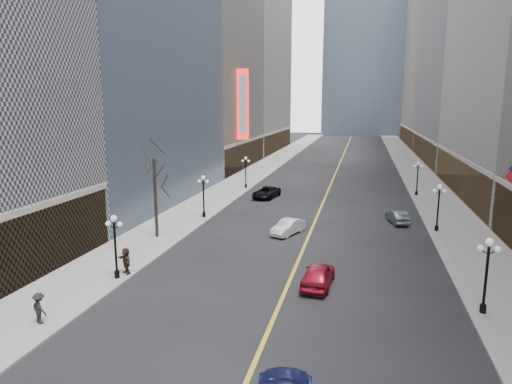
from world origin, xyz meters
The scene contains 21 objects.
sidewalk_east centered at (14.00, 70.00, 0.07)m, with size 6.00×230.00×0.15m, color gray.
sidewalk_west centered at (-14.00, 70.00, 0.07)m, with size 6.00×230.00×0.15m, color gray.
lane_line centered at (0.00, 80.00, 0.01)m, with size 0.25×200.00×0.02m, color gold.
bldg_east_c centered at (29.88, 106.00, 24.18)m, with size 26.60×40.60×48.80m.
bldg_east_d centered at (29.90, 149.00, 31.17)m, with size 26.60×46.60×62.80m.
bldg_west_c centered at (-29.88, 87.00, 25.19)m, with size 26.60×30.60×50.80m.
bldg_west_d centered at (-29.92, 121.00, 36.17)m, with size 26.60×38.60×72.80m.
streetlamp_east_1 centered at (11.80, 30.00, 2.90)m, with size 1.26×0.44×4.52m.
streetlamp_east_2 centered at (11.80, 48.00, 2.90)m, with size 1.26×0.44×4.52m.
streetlamp_east_3 centered at (11.80, 66.00, 2.90)m, with size 1.26×0.44×4.52m.
streetlamp_west_1 centered at (-11.80, 30.00, 2.90)m, with size 1.26×0.44×4.52m.
streetlamp_west_2 centered at (-11.80, 48.00, 2.90)m, with size 1.26×0.44×4.52m.
streetlamp_west_3 centered at (-11.80, 66.00, 2.90)m, with size 1.26×0.44×4.52m.
theatre_marquee centered at (-15.88, 80.00, 12.00)m, with size 2.00×0.55×12.00m.
tree_west_far centered at (-13.50, 40.00, 6.24)m, with size 3.60×3.60×7.92m.
car_nb_mid centered at (-2.00, 44.03, 0.71)m, with size 1.50×4.29×1.41m, color #B9BABC.
car_nb_far centered at (-7.52, 60.21, 0.74)m, with size 2.45×5.31×1.48m, color black.
car_sb_mid centered at (2.00, 32.12, 0.79)m, with size 1.87×4.65×1.58m, color maroon.
car_sb_far centered at (8.34, 50.65, 0.66)m, with size 1.39×3.98×1.31m, color #494E50.
ped_west_walk centered at (-12.45, 22.95, 1.04)m, with size 1.15×0.47×1.78m, color black.
ped_west_far centered at (-11.60, 30.96, 1.11)m, with size 1.77×0.51×1.91m, color #33251C.
Camera 1 is at (4.59, 2.84, 12.12)m, focal length 32.00 mm.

